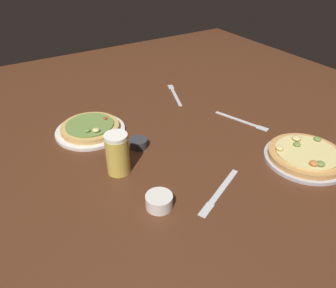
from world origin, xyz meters
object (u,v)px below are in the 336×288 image
ramekin_butter (138,143)px  fork_spare (175,94)px  fork_left (242,121)px  knife_right (220,192)px  pizza_plate_far (90,129)px  pizza_plate_near (306,156)px  beer_mug_dark (117,153)px  ramekin_sauce (159,201)px

ramekin_butter → fork_spare: 0.46m
fork_left → knife_right: 0.45m
fork_left → pizza_plate_far: bearing=155.9°
pizza_plate_near → beer_mug_dark: beer_mug_dark is taller
knife_right → fork_spare: same height
pizza_plate_near → pizza_plate_far: pizza_plate_near is taller
pizza_plate_far → knife_right: 0.57m
pizza_plate_far → fork_spare: bearing=13.9°
beer_mug_dark → knife_right: bearing=-50.7°
ramekin_sauce → ramekin_butter: size_ratio=1.18×
pizza_plate_far → beer_mug_dark: beer_mug_dark is taller
fork_spare → pizza_plate_near: bearing=-82.0°
beer_mug_dark → ramekin_butter: 0.16m
pizza_plate_near → fork_left: 0.31m
ramekin_butter → pizza_plate_far: bearing=120.9°
fork_left → ramekin_butter: bearing=172.0°
pizza_plate_far → fork_spare: pizza_plate_far is taller
pizza_plate_far → knife_right: pizza_plate_far is taller
fork_left → fork_spare: size_ratio=1.02×
pizza_plate_near → knife_right: size_ratio=1.22×
fork_spare → ramekin_sauce: bearing=-126.3°
pizza_plate_far → ramekin_butter: (0.11, -0.18, -0.00)m
ramekin_butter → fork_left: bearing=-8.0°
knife_right → fork_left: bearing=38.9°
beer_mug_dark → ramekin_butter: bearing=36.3°
beer_mug_dark → fork_left: (0.56, 0.03, -0.07)m
ramekin_sauce → knife_right: 0.19m
pizza_plate_near → beer_mug_dark: size_ratio=1.97×
ramekin_sauce → fork_left: 0.58m
pizza_plate_far → fork_left: bearing=-24.1°
pizza_plate_far → beer_mug_dark: bearing=-91.8°
pizza_plate_far → fork_left: 0.61m
ramekin_butter → knife_right: bearing=-75.3°
fork_left → fork_spare: (-0.09, 0.36, 0.00)m
ramekin_butter → fork_left: (0.44, -0.06, -0.01)m
ramekin_butter → fork_spare: ramekin_butter is taller
ramekin_sauce → fork_spare: size_ratio=0.34×
fork_spare → knife_right: bearing=-111.8°
pizza_plate_near → ramekin_butter: bearing=140.0°
beer_mug_dark → ramekin_sauce: (0.03, -0.21, -0.05)m
pizza_plate_far → fork_spare: 0.47m
pizza_plate_far → knife_right: size_ratio=1.18×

